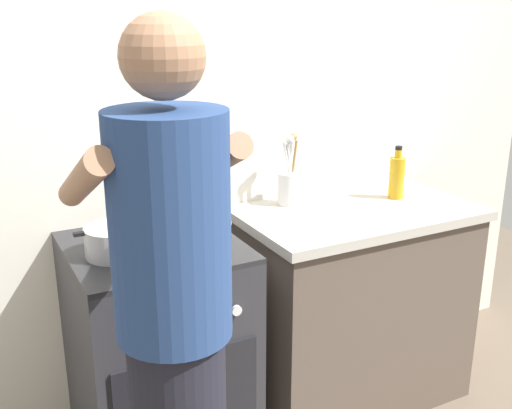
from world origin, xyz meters
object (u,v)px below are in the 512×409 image
at_px(utensil_crock, 289,183).
at_px(oil_bottle, 397,177).
at_px(mixing_bowl, 193,231).
at_px(pot, 116,241).
at_px(person, 175,345).
at_px(stove_range, 159,355).

height_order(utensil_crock, oil_bottle, utensil_crock).
relative_size(mixing_bowl, oil_bottle, 1.17).
distance_m(pot, person, 0.59).
bearing_deg(mixing_bowl, person, -116.41).
xyz_separation_m(oil_bottle, person, (-1.28, -0.66, -0.14)).
relative_size(oil_bottle, person, 0.14).
height_order(utensil_crock, person, person).
relative_size(utensil_crock, person, 0.18).
bearing_deg(utensil_crock, mixing_bowl, -156.94).
relative_size(stove_range, person, 0.53).
relative_size(stove_range, utensil_crock, 2.92).
bearing_deg(person, pot, 89.44).
bearing_deg(stove_range, person, -103.33).
relative_size(pot, utensil_crock, 0.89).
distance_m(stove_range, person, 0.75).
distance_m(mixing_bowl, utensil_crock, 0.58).
height_order(stove_range, person, person).
xyz_separation_m(pot, person, (-0.01, -0.58, -0.09)).
bearing_deg(stove_range, utensil_crock, 15.53).
distance_m(stove_range, pot, 0.52).
relative_size(mixing_bowl, utensil_crock, 0.90).
bearing_deg(oil_bottle, mixing_bowl, -175.00).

